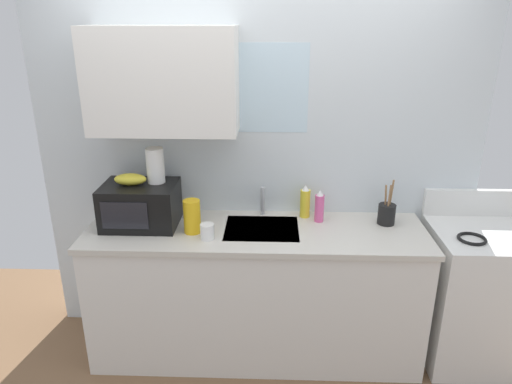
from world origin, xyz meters
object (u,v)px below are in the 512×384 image
banana_bunch (130,179)px  paper_towel_roll (155,165)px  utensil_crock (387,213)px  mug_white (207,232)px  dish_soap_bottle_pink (319,207)px  stove_range (473,294)px  microwave (141,205)px  dish_soap_bottle_yellow (305,202)px  cereal_canister (192,216)px

banana_bunch → paper_towel_roll: (0.15, 0.05, 0.08)m
paper_towel_roll → utensil_crock: paper_towel_roll is taller
banana_bunch → mug_white: size_ratio=2.11×
dish_soap_bottle_pink → mug_white: dish_soap_bottle_pink is taller
stove_range → paper_towel_roll: bearing=177.3°
stove_range → utensil_crock: size_ratio=3.70×
stove_range → dish_soap_bottle_pink: size_ratio=5.07×
dish_soap_bottle_pink → utensil_crock: utensil_crock is taller
banana_bunch → paper_towel_roll: bearing=18.4°
stove_range → microwave: (-2.14, 0.04, 0.58)m
dish_soap_bottle_yellow → mug_white: size_ratio=2.32×
cereal_canister → dish_soap_bottle_yellow: bearing=20.7°
microwave → dish_soap_bottle_pink: (1.13, 0.10, -0.04)m
banana_bunch → cereal_canister: (0.39, -0.10, -0.20)m
banana_bunch → dish_soap_bottle_pink: (1.18, 0.10, -0.21)m
microwave → utensil_crock: 1.56m
microwave → stove_range: bearing=-1.2°
stove_range → dish_soap_bottle_pink: 1.15m
banana_bunch → cereal_canister: bearing=-14.4°
microwave → mug_white: size_ratio=4.84×
mug_white → utensil_crock: size_ratio=0.33×
dish_soap_bottle_yellow → dish_soap_bottle_pink: size_ratio=1.04×
utensil_crock → dish_soap_bottle_yellow: bearing=169.4°
cereal_canister → mug_white: bearing=-40.9°
cereal_canister → microwave: bearing=163.9°
microwave → dish_soap_bottle_yellow: (1.04, 0.17, -0.03)m
banana_bunch → paper_towel_roll: paper_towel_roll is taller
mug_white → utensil_crock: bearing=13.1°
paper_towel_roll → dish_soap_bottle_yellow: size_ratio=1.00×
dish_soap_bottle_yellow → mug_white: (-0.60, -0.36, -0.06)m
dish_soap_bottle_pink → stove_range: bearing=-8.0°
paper_towel_roll → cereal_canister: 0.40m
dish_soap_bottle_yellow → mug_white: dish_soap_bottle_yellow is taller
paper_towel_roll → dish_soap_bottle_yellow: (0.94, 0.12, -0.28)m
utensil_crock → mug_white: bearing=-166.9°
dish_soap_bottle_pink → banana_bunch: bearing=-175.4°
paper_towel_roll → dish_soap_bottle_pink: 1.07m
microwave → mug_white: bearing=-23.0°
microwave → banana_bunch: bearing=178.2°
paper_towel_roll → mug_white: paper_towel_roll is taller
stove_range → mug_white: stove_range is taller
banana_bunch → mug_white: bearing=-21.0°
stove_range → utensil_crock: 0.78m
banana_bunch → utensil_crock: banana_bunch is taller
dish_soap_bottle_pink → mug_white: bearing=-157.5°
paper_towel_roll → cereal_canister: bearing=-32.0°
stove_range → dish_soap_bottle_yellow: dish_soap_bottle_yellow is taller
stove_range → dish_soap_bottle_yellow: (-1.09, 0.21, 0.55)m
microwave → cereal_canister: bearing=-16.1°
dish_soap_bottle_pink → utensil_crock: bearing=-3.4°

